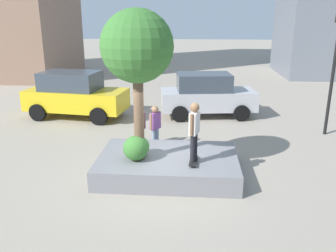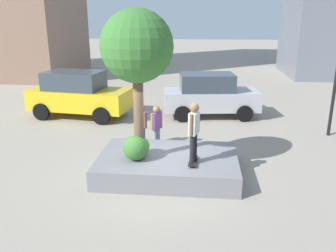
{
  "view_description": "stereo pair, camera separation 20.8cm",
  "coord_description": "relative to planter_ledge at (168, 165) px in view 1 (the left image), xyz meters",
  "views": [
    {
      "loc": [
        0.82,
        -9.22,
        4.46
      ],
      "look_at": [
        0.1,
        0.22,
        1.47
      ],
      "focal_mm": 37.73,
      "sensor_mm": 36.0,
      "label": 1
    },
    {
      "loc": [
        1.02,
        -9.2,
        4.46
      ],
      "look_at": [
        0.1,
        0.22,
        1.47
      ],
      "focal_mm": 37.73,
      "sensor_mm": 36.0,
      "label": 2
    }
  ],
  "objects": [
    {
      "name": "ground_plane",
      "position": [
        -0.1,
        -0.22,
        -0.29
      ],
      "size": [
        120.0,
        120.0,
        0.0
      ],
      "primitive_type": "plane",
      "color": "#9E9384"
    },
    {
      "name": "plaza_tree",
      "position": [
        -0.78,
        -0.25,
        3.35
      ],
      "size": [
        1.92,
        1.92,
        4.08
      ],
      "color": "brown",
      "rests_on": "planter_ledge"
    },
    {
      "name": "taxi_cab",
      "position": [
        -4.63,
        5.73,
        0.76
      ],
      "size": [
        4.65,
        2.56,
        2.06
      ],
      "color": "gold",
      "rests_on": "ground"
    },
    {
      "name": "pedestrian_crossing",
      "position": [
        -0.59,
        1.99,
        0.6
      ],
      "size": [
        0.37,
        0.45,
        1.54
      ],
      "color": "#8C9EB7",
      "rests_on": "ground"
    },
    {
      "name": "sedan_parked",
      "position": [
        1.28,
        6.33,
        0.71
      ],
      "size": [
        4.41,
        2.4,
        1.96
      ],
      "color": "#B7B7BC",
      "rests_on": "ground"
    },
    {
      "name": "bystander_watching",
      "position": [
        -1.12,
        2.07,
        0.61
      ],
      "size": [
        0.41,
        0.43,
        1.56
      ],
      "color": "navy",
      "rests_on": "ground"
    },
    {
      "name": "boxwood_shrub",
      "position": [
        -0.87,
        -0.38,
        0.64
      ],
      "size": [
        0.7,
        0.7,
        0.7
      ],
      "primitive_type": "sphere",
      "color": "#3D7A33",
      "rests_on": "planter_ledge"
    },
    {
      "name": "planter_ledge",
      "position": [
        0.0,
        0.0,
        0.0
      ],
      "size": [
        3.99,
        2.7,
        0.57
      ],
      "primitive_type": "cube",
      "color": "gray",
      "rests_on": "ground"
    },
    {
      "name": "hedge_clump",
      "position": [
        -0.82,
        -0.06,
        0.57
      ],
      "size": [
        0.58,
        0.58,
        0.58
      ],
      "primitive_type": "sphere",
      "color": "#4C8C3D",
      "rests_on": "planter_ledge"
    },
    {
      "name": "skateboarder",
      "position": [
        0.74,
        -0.45,
        1.3
      ],
      "size": [
        0.3,
        0.53,
        1.63
      ],
      "color": "black",
      "rests_on": "skateboard"
    },
    {
      "name": "skateboard",
      "position": [
        0.74,
        -0.45,
        0.34
      ],
      "size": [
        0.26,
        0.81,
        0.07
      ],
      "color": "black",
      "rests_on": "planter_ledge"
    }
  ]
}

